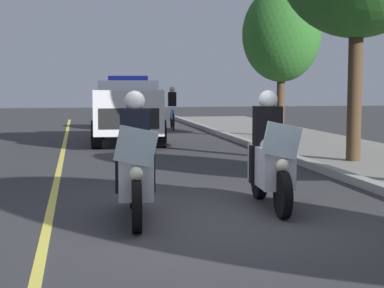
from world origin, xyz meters
TOP-DOWN VIEW (x-y plane):
  - ground_plane at (0.00, 0.00)m, footprint 80.00×80.00m
  - lane_stripe_center at (0.00, -2.11)m, footprint 48.00×0.12m
  - police_motorcycle_lead_left at (-0.30, -0.96)m, footprint 2.14×0.62m
  - police_motorcycle_lead_right at (-0.75, 1.06)m, footprint 2.14×0.62m
  - police_suv at (-11.12, -0.18)m, footprint 5.03×2.36m
  - cyclist_background at (-16.45, 1.98)m, footprint 1.76×0.34m
  - tree_behind_suv at (-11.55, 4.81)m, footprint 2.53×2.53m

SIDE VIEW (x-z plane):
  - ground_plane at x=0.00m, z-range 0.00..0.00m
  - lane_stripe_center at x=0.00m, z-range 0.00..0.01m
  - police_motorcycle_lead_left at x=-0.30m, z-range -0.16..1.56m
  - police_motorcycle_lead_right at x=-0.75m, z-range -0.16..1.56m
  - cyclist_background at x=-16.45m, z-range 0.00..1.69m
  - police_suv at x=-11.12m, z-range 0.04..2.09m
  - tree_behind_suv at x=-11.55m, z-range 0.97..5.79m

